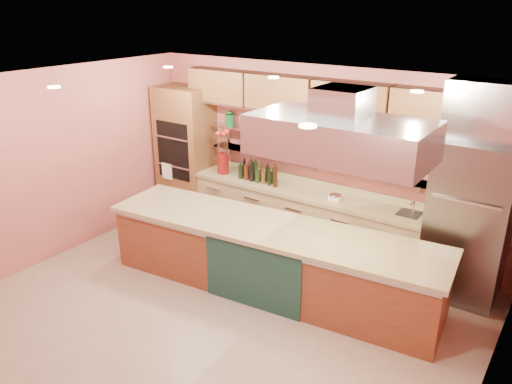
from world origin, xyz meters
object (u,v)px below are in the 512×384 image
Objects in this scene: island at (270,258)px; flower_vase at (223,163)px; kitchen_scale at (335,196)px; green_canister at (277,127)px; refrigerator at (468,222)px; copper_kettle at (251,124)px.

island is 12.73× the size of flower_vase.
kitchen_scale is (2.09, 0.00, -0.13)m from flower_vase.
green_canister is (-0.90, 1.54, 1.34)m from island.
copper_kettle is (-3.52, 0.23, 0.74)m from refrigerator.
green_canister is at bearing 114.57° from island.
refrigerator is at bearing -0.15° from flower_vase.
refrigerator is 11.27× the size of green_canister.
green_canister reaches higher than island.
refrigerator reaches higher than kitchen_scale.
copper_kettle is at bearing 176.26° from refrigerator.
green_canister is at bearing 0.00° from copper_kettle.
green_canister is at bearing 161.03° from kitchen_scale.
copper_kettle is 0.50m from green_canister.
green_canister is at bearing 175.65° from refrigerator.
island is 2.24m from green_canister.
kitchen_scale is at bearing 0.00° from flower_vase.
green_canister is (-3.03, 0.23, 0.76)m from refrigerator.
island is at bearing -36.09° from flower_vase.
copper_kettle is (-1.67, 0.22, 0.81)m from kitchen_scale.
kitchen_scale is 1.87m from copper_kettle.
copper_kettle reaches higher than island.
copper_kettle is at bearing 126.42° from island.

